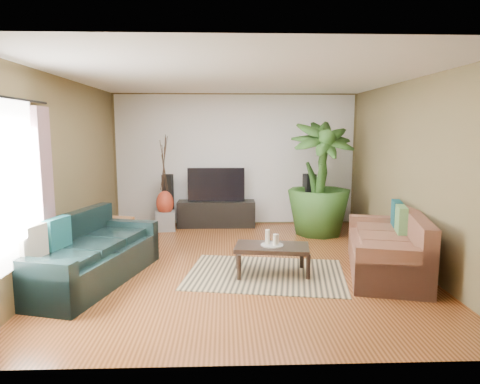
{
  "coord_description": "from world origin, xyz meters",
  "views": [
    {
      "loc": [
        -0.23,
        -6.11,
        1.99
      ],
      "look_at": [
        0.0,
        0.2,
        1.05
      ],
      "focal_mm": 32.0,
      "sensor_mm": 36.0,
      "label": 1
    }
  ],
  "objects_px": {
    "sofa_left": "(89,250)",
    "speaker_right": "(309,202)",
    "television": "(216,185)",
    "pedestal": "(165,221)",
    "side_table": "(114,235)",
    "sofa_right": "(386,242)",
    "vase": "(165,203)",
    "speaker_left": "(168,201)",
    "tv_stand": "(216,214)",
    "potted_plant": "(320,179)",
    "coffee_table": "(272,260)"
  },
  "relations": [
    {
      "from": "sofa_left",
      "to": "speaker_right",
      "type": "relative_size",
      "value": 1.99
    },
    {
      "from": "sofa_left",
      "to": "speaker_right",
      "type": "height_order",
      "value": "speaker_right"
    },
    {
      "from": "speaker_right",
      "to": "television",
      "type": "bearing_deg",
      "value": 154.97
    },
    {
      "from": "pedestal",
      "to": "side_table",
      "type": "distance_m",
      "value": 1.53
    },
    {
      "from": "sofa_left",
      "to": "sofa_right",
      "type": "bearing_deg",
      "value": -71.17
    },
    {
      "from": "sofa_right",
      "to": "speaker_right",
      "type": "height_order",
      "value": "speaker_right"
    },
    {
      "from": "sofa_right",
      "to": "vase",
      "type": "bearing_deg",
      "value": -113.13
    },
    {
      "from": "sofa_left",
      "to": "pedestal",
      "type": "xyz_separation_m",
      "value": [
        0.59,
        2.84,
        -0.24
      ]
    },
    {
      "from": "television",
      "to": "speaker_right",
      "type": "distance_m",
      "value": 1.9
    },
    {
      "from": "sofa_right",
      "to": "vase",
      "type": "xyz_separation_m",
      "value": [
        -3.41,
        2.6,
        0.12
      ]
    },
    {
      "from": "speaker_left",
      "to": "tv_stand",
      "type": "bearing_deg",
      "value": 6.85
    },
    {
      "from": "speaker_right",
      "to": "side_table",
      "type": "bearing_deg",
      "value": -173.2
    },
    {
      "from": "sofa_right",
      "to": "side_table",
      "type": "distance_m",
      "value": 4.24
    },
    {
      "from": "potted_plant",
      "to": "pedestal",
      "type": "xyz_separation_m",
      "value": [
        -2.95,
        0.43,
        -0.88
      ]
    },
    {
      "from": "sofa_right",
      "to": "coffee_table",
      "type": "relative_size",
      "value": 2.06
    },
    {
      "from": "television",
      "to": "potted_plant",
      "type": "bearing_deg",
      "value": -20.66
    },
    {
      "from": "sofa_left",
      "to": "potted_plant",
      "type": "xyz_separation_m",
      "value": [
        3.55,
        2.41,
        0.64
      ]
    },
    {
      "from": "speaker_left",
      "to": "speaker_right",
      "type": "bearing_deg",
      "value": -0.22
    },
    {
      "from": "tv_stand",
      "to": "speaker_left",
      "type": "distance_m",
      "value": 1.02
    },
    {
      "from": "coffee_table",
      "to": "sofa_left",
      "type": "bearing_deg",
      "value": -166.91
    },
    {
      "from": "sofa_right",
      "to": "side_table",
      "type": "relative_size",
      "value": 3.9
    },
    {
      "from": "speaker_left",
      "to": "speaker_right",
      "type": "xyz_separation_m",
      "value": [
        2.82,
        -0.35,
        0.02
      ]
    },
    {
      "from": "sofa_left",
      "to": "vase",
      "type": "distance_m",
      "value": 2.9
    },
    {
      "from": "television",
      "to": "potted_plant",
      "type": "relative_size",
      "value": 0.54
    },
    {
      "from": "sofa_left",
      "to": "side_table",
      "type": "bearing_deg",
      "value": 17.49
    },
    {
      "from": "sofa_left",
      "to": "tv_stand",
      "type": "relative_size",
      "value": 1.4
    },
    {
      "from": "sofa_right",
      "to": "vase",
      "type": "height_order",
      "value": "sofa_right"
    },
    {
      "from": "coffee_table",
      "to": "speaker_left",
      "type": "height_order",
      "value": "speaker_left"
    },
    {
      "from": "sofa_left",
      "to": "coffee_table",
      "type": "relative_size",
      "value": 2.22
    },
    {
      "from": "speaker_right",
      "to": "potted_plant",
      "type": "relative_size",
      "value": 0.52
    },
    {
      "from": "sofa_right",
      "to": "side_table",
      "type": "xyz_separation_m",
      "value": [
        -4.06,
        1.22,
        -0.16
      ]
    },
    {
      "from": "potted_plant",
      "to": "vase",
      "type": "height_order",
      "value": "potted_plant"
    },
    {
      "from": "sofa_left",
      "to": "side_table",
      "type": "distance_m",
      "value": 1.46
    },
    {
      "from": "pedestal",
      "to": "speaker_left",
      "type": "bearing_deg",
      "value": 86.24
    },
    {
      "from": "sofa_right",
      "to": "pedestal",
      "type": "bearing_deg",
      "value": -113.13
    },
    {
      "from": "television",
      "to": "potted_plant",
      "type": "height_order",
      "value": "potted_plant"
    },
    {
      "from": "speaker_left",
      "to": "vase",
      "type": "height_order",
      "value": "speaker_left"
    },
    {
      "from": "tv_stand",
      "to": "pedestal",
      "type": "xyz_separation_m",
      "value": [
        -1.0,
        -0.31,
        -0.08
      ]
    },
    {
      "from": "side_table",
      "to": "television",
      "type": "bearing_deg",
      "value": 45.78
    },
    {
      "from": "sofa_left",
      "to": "sofa_right",
      "type": "xyz_separation_m",
      "value": [
        4.01,
        0.23,
        0.0
      ]
    },
    {
      "from": "potted_plant",
      "to": "sofa_left",
      "type": "bearing_deg",
      "value": -145.79
    },
    {
      "from": "tv_stand",
      "to": "sofa_right",
      "type": "bearing_deg",
      "value": -49.55
    },
    {
      "from": "speaker_left",
      "to": "vase",
      "type": "relative_size",
      "value": 2.24
    },
    {
      "from": "sofa_right",
      "to": "speaker_left",
      "type": "bearing_deg",
      "value": -116.41
    },
    {
      "from": "coffee_table",
      "to": "television",
      "type": "height_order",
      "value": "television"
    },
    {
      "from": "television",
      "to": "vase",
      "type": "xyz_separation_m",
      "value": [
        -1.0,
        -0.31,
        -0.32
      ]
    },
    {
      "from": "speaker_left",
      "to": "potted_plant",
      "type": "xyz_separation_m",
      "value": [
        2.93,
        -0.74,
        0.53
      ]
    },
    {
      "from": "potted_plant",
      "to": "side_table",
      "type": "height_order",
      "value": "potted_plant"
    },
    {
      "from": "pedestal",
      "to": "potted_plant",
      "type": "bearing_deg",
      "value": -8.27
    },
    {
      "from": "coffee_table",
      "to": "vase",
      "type": "height_order",
      "value": "vase"
    }
  ]
}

